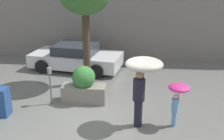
{
  "coord_description": "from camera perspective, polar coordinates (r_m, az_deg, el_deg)",
  "views": [
    {
      "loc": [
        1.13,
        -7.42,
        4.24
      ],
      "look_at": [
        0.3,
        1.6,
        1.05
      ],
      "focal_mm": 45.0,
      "sensor_mm": 36.0,
      "label": 1
    }
  ],
  "objects": [
    {
      "name": "person_adult",
      "position": [
        7.74,
        6.26,
        -0.61
      ],
      "size": [
        1.04,
        1.04,
        2.02
      ],
      "rotation": [
        0.0,
        0.0,
        0.66
      ],
      "color": "#1E1E2D",
      "rests_on": "ground"
    },
    {
      "name": "parking_meter",
      "position": [
        9.43,
        -12.52,
        -1.64
      ],
      "size": [
        0.14,
        0.14,
        1.3
      ],
      "color": "#595B60",
      "rests_on": "ground"
    },
    {
      "name": "newspaper_box",
      "position": [
        9.34,
        -21.73,
        -6.03
      ],
      "size": [
        0.5,
        0.44,
        0.9
      ],
      "color": "navy",
      "rests_on": "ground"
    },
    {
      "name": "ground_plane",
      "position": [
        8.62,
        -3.03,
        -10.1
      ],
      "size": [
        40.0,
        40.0,
        0.0
      ],
      "primitive_type": "plane",
      "color": "slate"
    },
    {
      "name": "parked_car_near",
      "position": [
        12.88,
        -7.25,
        2.59
      ],
      "size": [
        4.28,
        2.55,
        1.16
      ],
      "rotation": [
        0.0,
        0.0,
        1.4
      ],
      "color": "silver",
      "rests_on": "ground"
    },
    {
      "name": "person_child",
      "position": [
        8.08,
        13.26,
        -4.76
      ],
      "size": [
        0.6,
        0.6,
        1.28
      ],
      "rotation": [
        0.0,
        0.0,
        0.51
      ],
      "color": "#669ED1",
      "rests_on": "ground"
    },
    {
      "name": "planter_box",
      "position": [
        9.55,
        -5.71,
        -3.28
      ],
      "size": [
        1.47,
        0.78,
        1.28
      ],
      "color": "gray",
      "rests_on": "ground"
    }
  ]
}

